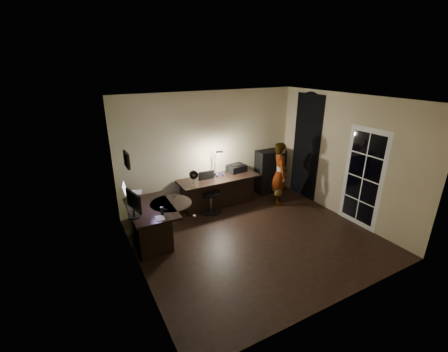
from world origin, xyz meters
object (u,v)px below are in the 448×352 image
cabinet (270,171)px  office_chair (211,193)px  desk_left (152,225)px  desk_right (219,192)px  person (280,174)px  monitor (133,208)px

cabinet → office_chair: cabinet is taller
desk_left → desk_right: desk_left is taller
desk_right → cabinet: bearing=5.0°
office_chair → person: size_ratio=0.60×
desk_left → monitor: (-0.35, -0.23, 0.54)m
desk_left → person: size_ratio=0.84×
monitor → office_chair: (1.90, 0.85, -0.45)m
desk_right → cabinet: 1.63m
desk_left → monitor: size_ratio=2.52×
monitor → desk_left: bearing=20.8°
cabinet → desk_left: bearing=-163.0°
desk_right → monitor: monitor is taller
desk_left → monitor: 0.69m
monitor → person: bearing=-5.0°
desk_right → person: 1.53m
person → office_chair: bearing=100.3°
desk_left → desk_right: (1.86, 0.79, -0.01)m
desk_right → person: (1.36, -0.56, 0.40)m
cabinet → office_chair: (-1.92, -0.32, -0.10)m
office_chair → cabinet: bearing=10.0°
desk_right → cabinet: size_ratio=1.71×
desk_left → desk_right: 2.02m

